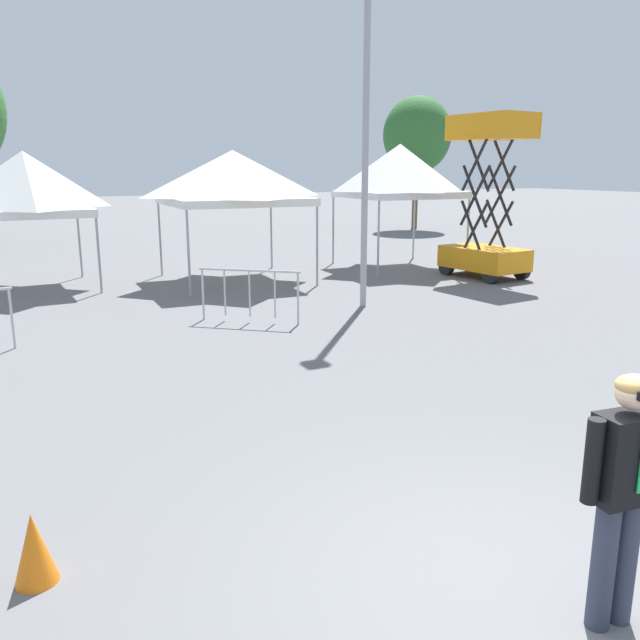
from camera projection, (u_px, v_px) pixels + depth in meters
name	position (u px, v px, depth m)	size (l,w,h in m)	color
ground_plane	(509.00, 589.00, 4.76)	(140.00, 140.00, 0.00)	slate
canopy_tent_left_of_center	(25.00, 184.00, 15.88)	(2.97, 2.97, 3.42)	#9E9EA3
canopy_tent_behind_right	(233.00, 177.00, 17.13)	(3.66, 3.66, 3.48)	#9E9EA3
canopy_tent_far_left	(400.00, 171.00, 19.45)	(3.34, 3.34, 3.72)	#9E9EA3
scissor_lift	(486.00, 231.00, 17.99)	(1.62, 2.42, 4.42)	black
person_foreground	(623.00, 484.00, 4.17)	(0.65, 0.29, 1.78)	#33384C
light_pole_near_lift	(366.00, 105.00, 13.46)	(0.36, 0.36, 7.51)	#9E9EA3
tree_behind_tents_right	(417.00, 135.00, 31.58)	(3.34, 3.34, 6.42)	brown
crowd_barrier_near_person	(249.00, 285.00, 12.79)	(1.64, 1.39, 1.08)	#B7BABF
traffic_cone_near_barrier	(34.00, 548.00, 4.78)	(0.32, 0.32, 0.56)	orange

